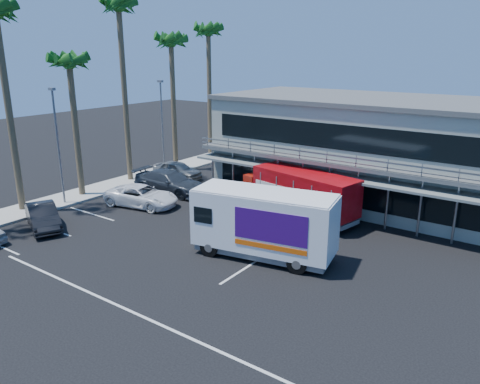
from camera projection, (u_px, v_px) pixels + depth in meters
The scene contains 15 objects.
ground at pixel (213, 259), 24.39m from camera, with size 120.00×120.00×0.00m, color black.
building at pixel (376, 150), 33.31m from camera, with size 22.40×12.00×7.30m.
curb_strip at pixel (113, 185), 37.38m from camera, with size 3.00×32.00×0.16m, color #A5A399.
palm_c at pixel (70, 69), 32.34m from camera, with size 2.80×2.80×10.75m.
palm_d at pixel (119, 18), 35.36m from camera, with size 2.80×2.80×14.75m.
palm_e at pixel (171, 49), 39.62m from camera, with size 2.80×2.80×12.25m.
palm_f at pixel (208, 39), 43.87m from camera, with size 2.80×2.80×13.25m.
light_pole_near at pixel (58, 141), 31.75m from camera, with size 0.50×0.25×8.09m.
light_pole_far at pixel (162, 124), 39.55m from camera, with size 0.50×0.25×8.09m.
red_truck at pixel (297, 192), 30.09m from camera, with size 9.44×3.92×3.10m.
white_van at pixel (264, 223), 24.10m from camera, with size 7.68×3.84×3.58m.
parked_car_b at pixel (43, 216), 28.49m from camera, with size 1.57×4.49×1.48m, color black.
parked_car_c at pixel (142, 196), 32.54m from camera, with size 2.41×5.22×1.45m, color white.
parked_car_d at pixel (170, 182), 35.47m from camera, with size 2.38×5.85×1.70m, color #2C333B.
parked_car_e at pixel (177, 170), 39.47m from camera, with size 1.78×4.42×1.51m, color slate.
Camera 1 is at (14.11, -17.36, 10.42)m, focal length 35.00 mm.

